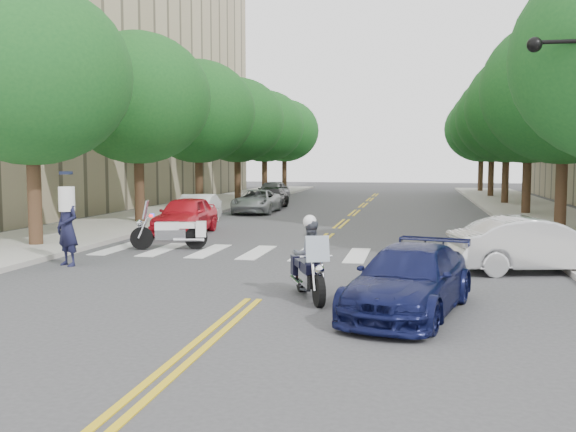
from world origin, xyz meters
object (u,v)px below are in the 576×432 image
(motorcycle_police, at_px, (309,261))
(officer_standing, at_px, (68,228))
(motorcycle_parked, at_px, (176,232))
(sedan_blue, at_px, (409,280))
(convertible, at_px, (536,245))

(motorcycle_police, relative_size, officer_standing, 0.99)
(motorcycle_parked, xyz_separation_m, officer_standing, (-1.68, -3.63, 0.48))
(motorcycle_parked, bearing_deg, officer_standing, 139.10)
(motorcycle_police, xyz_separation_m, officer_standing, (-7.07, 2.73, 0.26))
(motorcycle_parked, relative_size, sedan_blue, 0.56)
(motorcycle_police, bearing_deg, convertible, -163.93)
(motorcycle_police, xyz_separation_m, motorcycle_parked, (-5.39, 6.35, -0.22))
(officer_standing, relative_size, sedan_blue, 0.48)
(convertible, bearing_deg, motorcycle_parked, 63.60)
(motorcycle_parked, height_order, convertible, motorcycle_parked)
(convertible, bearing_deg, motorcycle_police, 114.05)
(officer_standing, height_order, convertible, officer_standing)
(convertible, xyz_separation_m, sedan_blue, (-3.12, -5.08, -0.08))
(convertible, distance_m, sedan_blue, 5.96)
(officer_standing, distance_m, sedan_blue, 9.85)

